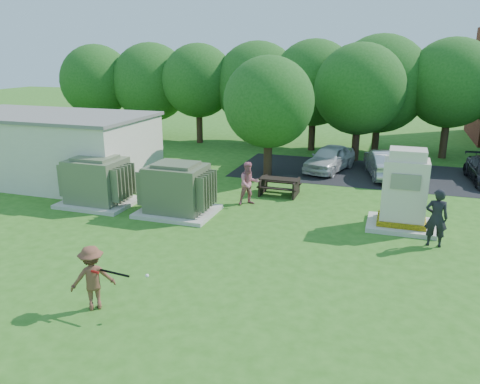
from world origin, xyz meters
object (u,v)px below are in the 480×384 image
(transformer_right, at_px, (177,190))
(car_silver_a, at_px, (385,163))
(person_at_picnic, at_px, (249,183))
(batter, at_px, (93,278))
(person_by_generator, at_px, (436,218))
(transformer_left, at_px, (97,182))
(picnic_table, at_px, (279,184))
(generator_cabinet, at_px, (404,194))
(car_white, at_px, (330,158))

(transformer_right, height_order, car_silver_a, transformer_right)
(car_silver_a, bearing_deg, person_at_picnic, 38.88)
(batter, xyz_separation_m, person_by_generator, (8.33, 6.97, 0.15))
(transformer_left, xyz_separation_m, car_silver_a, (11.30, 8.62, -0.26))
(picnic_table, height_order, person_by_generator, person_by_generator)
(generator_cabinet, distance_m, person_at_picnic, 6.20)
(person_by_generator, relative_size, person_at_picnic, 1.08)
(transformer_left, relative_size, generator_cabinet, 1.02)
(transformer_left, relative_size, picnic_table, 1.69)
(transformer_left, bearing_deg, picnic_table, 28.55)
(generator_cabinet, bearing_deg, transformer_right, -171.82)
(car_white, xyz_separation_m, car_silver_a, (2.86, -0.33, 0.02))
(person_at_picnic, bearing_deg, car_silver_a, 14.78)
(person_at_picnic, relative_size, car_white, 0.45)
(transformer_right, relative_size, generator_cabinet, 1.02)
(car_silver_a, bearing_deg, generator_cabinet, 84.21)
(transformer_right, relative_size, batter, 1.78)
(batter, distance_m, car_white, 16.57)
(transformer_right, distance_m, batter, 7.32)
(picnic_table, xyz_separation_m, car_white, (1.50, 5.18, 0.22))
(batter, height_order, person_at_picnic, person_at_picnic)
(batter, height_order, car_white, batter)
(generator_cabinet, bearing_deg, person_at_picnic, 172.63)
(transformer_left, xyz_separation_m, person_at_picnic, (6.05, 2.01, -0.05))
(transformer_right, bearing_deg, person_at_picnic, 40.64)
(transformer_left, xyz_separation_m, car_white, (8.44, 8.96, -0.27))
(transformer_right, height_order, generator_cabinet, generator_cabinet)
(transformer_left, relative_size, person_at_picnic, 1.63)
(generator_cabinet, relative_size, person_at_picnic, 1.60)
(transformer_left, distance_m, person_at_picnic, 6.37)
(transformer_left, xyz_separation_m, person_by_generator, (13.23, -0.25, 0.02))
(batter, bearing_deg, generator_cabinet, -169.09)
(generator_cabinet, xyz_separation_m, car_silver_a, (-0.89, 7.40, -0.57))
(transformer_left, height_order, transformer_right, same)
(car_white, bearing_deg, transformer_left, -118.12)
(transformer_left, height_order, person_at_picnic, transformer_left)
(batter, distance_m, car_silver_a, 17.09)
(transformer_left, bearing_deg, person_by_generator, -1.09)
(picnic_table, xyz_separation_m, batter, (-2.05, -11.00, 0.37))
(batter, xyz_separation_m, person_at_picnic, (1.15, 9.24, 0.08))
(picnic_table, xyz_separation_m, person_by_generator, (6.29, -4.03, 0.52))
(transformer_left, relative_size, person_by_generator, 1.51)
(transformer_right, height_order, picnic_table, transformer_right)
(transformer_right, xyz_separation_m, car_white, (4.74, 8.96, -0.27))
(generator_cabinet, bearing_deg, picnic_table, 154.03)
(person_by_generator, bearing_deg, transformer_left, -0.71)
(car_silver_a, bearing_deg, person_by_generator, 89.62)
(person_by_generator, bearing_deg, car_silver_a, -77.34)
(person_at_picnic, bearing_deg, generator_cabinet, -44.12)
(picnic_table, xyz_separation_m, car_silver_a, (4.36, 4.85, 0.24))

